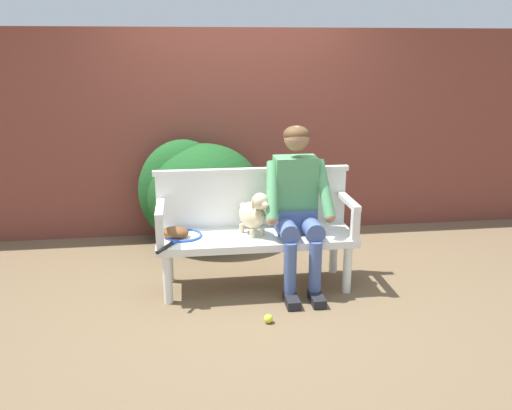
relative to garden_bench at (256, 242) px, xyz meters
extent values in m
plane|color=brown|center=(0.00, 0.00, -0.40)|extent=(40.00, 40.00, 0.00)
cube|color=brown|center=(0.00, 1.55, 0.66)|extent=(8.00, 0.30, 2.11)
ellipsoid|color=#194C1E|center=(-0.37, 1.14, 0.11)|extent=(1.16, 1.06, 1.01)
ellipsoid|color=#194C1E|center=(-0.58, 1.19, 0.13)|extent=(0.91, 0.61, 1.05)
cube|color=white|center=(0.00, 0.00, 0.03)|extent=(1.60, 0.52, 0.06)
cylinder|color=white|center=(-0.72, -0.20, -0.20)|extent=(0.07, 0.07, 0.40)
cylinder|color=white|center=(0.72, -0.20, -0.20)|extent=(0.07, 0.07, 0.40)
cylinder|color=white|center=(-0.72, 0.20, -0.20)|extent=(0.07, 0.07, 0.40)
cylinder|color=white|center=(0.72, 0.20, -0.20)|extent=(0.07, 0.07, 0.40)
cube|color=white|center=(0.00, 0.23, 0.29)|extent=(1.60, 0.05, 0.46)
cube|color=white|center=(0.00, 0.23, 0.54)|extent=(1.64, 0.06, 0.04)
cube|color=white|center=(-0.76, -0.22, 0.18)|extent=(0.06, 0.06, 0.24)
cube|color=white|center=(-0.76, 0.00, 0.32)|extent=(0.06, 0.52, 0.04)
cube|color=white|center=(0.76, -0.22, 0.18)|extent=(0.06, 0.06, 0.24)
cube|color=white|center=(0.76, 0.00, 0.32)|extent=(0.06, 0.52, 0.04)
cube|color=black|center=(0.23, -0.36, -0.36)|extent=(0.10, 0.24, 0.07)
cylinder|color=#475B93|center=(0.23, -0.28, -0.12)|extent=(0.10, 0.10, 0.41)
cylinder|color=#475B93|center=(0.23, -0.12, 0.14)|extent=(0.15, 0.33, 0.15)
cube|color=black|center=(0.43, -0.36, -0.36)|extent=(0.10, 0.24, 0.07)
cylinder|color=#475B93|center=(0.43, -0.28, -0.12)|extent=(0.10, 0.10, 0.41)
cylinder|color=#475B93|center=(0.43, -0.12, 0.14)|extent=(0.15, 0.33, 0.15)
cube|color=#475B93|center=(0.33, 0.05, 0.16)|extent=(0.32, 0.24, 0.20)
cube|color=#519960|center=(0.33, 0.07, 0.42)|extent=(0.34, 0.22, 0.52)
cylinder|color=#519960|center=(0.12, -0.06, 0.44)|extent=(0.14, 0.34, 0.45)
sphere|color=#936B4C|center=(0.10, -0.18, 0.24)|extent=(0.09, 0.09, 0.09)
cylinder|color=#519960|center=(0.54, -0.06, 0.44)|extent=(0.14, 0.34, 0.45)
sphere|color=#936B4C|center=(0.56, -0.18, 0.24)|extent=(0.09, 0.09, 0.09)
sphere|color=#936B4C|center=(0.33, 0.05, 0.83)|extent=(0.20, 0.20, 0.20)
ellipsoid|color=#51381E|center=(0.33, 0.06, 0.86)|extent=(0.21, 0.21, 0.14)
cylinder|color=beige|center=(-0.04, -0.07, 0.10)|extent=(0.04, 0.04, 0.07)
cylinder|color=beige|center=(0.05, -0.03, 0.10)|extent=(0.04, 0.04, 0.07)
cylinder|color=beige|center=(-0.11, 0.07, 0.10)|extent=(0.04, 0.04, 0.07)
cylinder|color=beige|center=(-0.02, 0.11, 0.10)|extent=(0.04, 0.04, 0.07)
ellipsoid|color=beige|center=(-0.03, 0.02, 0.22)|extent=(0.27, 0.31, 0.21)
sphere|color=beige|center=(0.01, -0.06, 0.24)|extent=(0.12, 0.12, 0.12)
sphere|color=beige|center=(0.02, -0.09, 0.37)|extent=(0.13, 0.13, 0.13)
ellipsoid|color=beige|center=(0.05, -0.14, 0.35)|extent=(0.08, 0.09, 0.05)
ellipsoid|color=beige|center=(-0.03, -0.11, 0.36)|extent=(0.05, 0.05, 0.10)
ellipsoid|color=beige|center=(0.07, -0.06, 0.36)|extent=(0.05, 0.05, 0.10)
sphere|color=beige|center=(-0.09, 0.13, 0.26)|extent=(0.06, 0.06, 0.06)
torus|color=blue|center=(-0.58, 0.03, 0.07)|extent=(0.39, 0.39, 0.02)
cylinder|color=silver|center=(-0.58, 0.03, 0.06)|extent=(0.25, 0.25, 0.00)
cube|color=blue|center=(-0.66, -0.12, 0.08)|extent=(0.07, 0.08, 0.02)
cylinder|color=black|center=(-0.72, -0.24, 0.08)|extent=(0.13, 0.21, 0.03)
ellipsoid|color=brown|center=(-0.65, 0.01, 0.11)|extent=(0.26, 0.23, 0.09)
sphere|color=#CCDB33|center=(0.01, -0.62, -0.37)|extent=(0.07, 0.07, 0.07)
camera|label=1|loc=(-0.54, -4.02, 1.52)|focal=37.15mm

